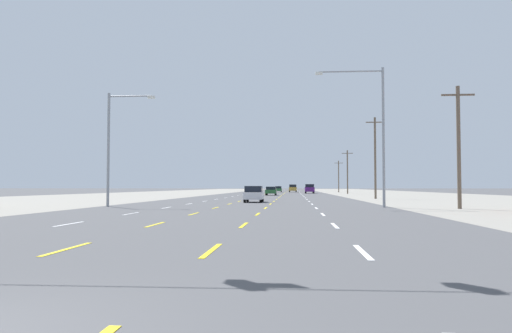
{
  "coord_description": "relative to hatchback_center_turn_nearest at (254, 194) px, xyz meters",
  "views": [
    {
      "loc": [
        3.67,
        -4.39,
        1.51
      ],
      "look_at": [
        -0.14,
        45.58,
        3.55
      ],
      "focal_mm": 34.25,
      "sensor_mm": 36.0,
      "label": 1
    }
  ],
  "objects": [
    {
      "name": "lane_markings",
      "position": [
        0.05,
        62.73,
        -0.78
      ],
      "size": [
        10.64,
        227.6,
        0.01
      ],
      "color": "white",
      "rests_on": "ground"
    },
    {
      "name": "streetlight_right_row_0",
      "position": [
        9.67,
        -10.65,
        5.14
      ],
      "size": [
        4.94,
        0.26,
        10.11
      ],
      "color": "gray",
      "rests_on": "ground"
    },
    {
      "name": "utility_pole_right_row_0",
      "position": [
        14.85,
        -12.49,
        3.55
      ],
      "size": [
        2.2,
        0.26,
        8.29
      ],
      "color": "brown",
      "rests_on": "ground"
    },
    {
      "name": "suv_far_right_mid",
      "position": [
        7.23,
        59.24,
        0.24
      ],
      "size": [
        1.98,
        4.9,
        1.98
      ],
      "color": "#4C196B",
      "rests_on": "ground"
    },
    {
      "name": "ground_plane",
      "position": [
        0.05,
        24.23,
        -0.78
      ],
      "size": [
        572.0,
        572.0,
        0.0
      ],
      "primitive_type": "plane",
      "color": "#4C4C4F"
    },
    {
      "name": "lot_apron_right",
      "position": [
        24.8,
        24.23,
        -0.78
      ],
      "size": [
        28.0,
        440.0,
        0.01
      ],
      "primitive_type": "cube",
      "color": "gray",
      "rests_on": "ground"
    },
    {
      "name": "sedan_center_turn_near",
      "position": [
        -0.01,
        36.3,
        -0.03
      ],
      "size": [
        1.8,
        4.5,
        1.46
      ],
      "color": "#235B2D",
      "rests_on": "ground"
    },
    {
      "name": "lot_apron_left",
      "position": [
        -24.7,
        24.23,
        -0.78
      ],
      "size": [
        28.0,
        440.0,
        0.01
      ],
      "primitive_type": "cube",
      "color": "gray",
      "rests_on": "ground"
    },
    {
      "name": "signal_span_wire",
      "position": [
        0.66,
        -34.71,
        4.38
      ],
      "size": [
        25.27,
        0.52,
        9.09
      ],
      "color": "brown",
      "rests_on": "ground"
    },
    {
      "name": "suv_inner_right_midfar",
      "position": [
        3.63,
        80.68,
        0.24
      ],
      "size": [
        1.98,
        4.9,
        1.98
      ],
      "color": "#B28C33",
      "rests_on": "ground"
    },
    {
      "name": "hatchback_center_turn_nearest",
      "position": [
        0.0,
        0.0,
        0.0
      ],
      "size": [
        1.72,
        3.9,
        1.54
      ],
      "color": "silver",
      "rests_on": "ground"
    },
    {
      "name": "utility_pole_right_row_2",
      "position": [
        14.56,
        52.32,
        3.77
      ],
      "size": [
        2.2,
        0.26,
        8.72
      ],
      "color": "brown",
      "rests_on": "ground"
    },
    {
      "name": "streetlight_left_row_0",
      "position": [
        -9.72,
        -10.65,
        4.17
      ],
      "size": [
        3.61,
        0.26,
        8.53
      ],
      "color": "gray",
      "rests_on": "ground"
    },
    {
      "name": "utility_pole_right_row_1",
      "position": [
        13.7,
        14.01,
        4.38
      ],
      "size": [
        2.2,
        0.26,
        9.94
      ],
      "color": "brown",
      "rests_on": "ground"
    },
    {
      "name": "hatchback_center_turn_far",
      "position": [
        -0.14,
        81.84,
        0.0
      ],
      "size": [
        1.72,
        3.9,
        1.54
      ],
      "color": "#235B2D",
      "rests_on": "ground"
    },
    {
      "name": "sedan_far_left_farther",
      "position": [
        -7.14,
        82.27,
        -0.03
      ],
      "size": [
        1.8,
        4.5,
        1.46
      ],
      "color": "#B28C33",
      "rests_on": "ground"
    },
    {
      "name": "utility_pole_right_row_3",
      "position": [
        15.41,
        80.62,
        3.47
      ],
      "size": [
        2.2,
        0.26,
        8.12
      ],
      "color": "brown",
      "rests_on": "ground"
    }
  ]
}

